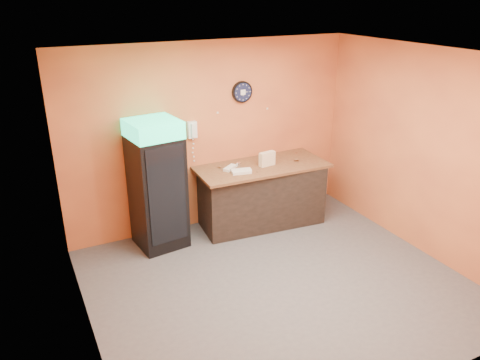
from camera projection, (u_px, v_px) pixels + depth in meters
floor at (278, 284)px, 5.90m from camera, size 4.50×4.50×0.00m
back_wall at (212, 136)px, 7.03m from camera, size 4.50×0.02×2.80m
left_wall at (79, 222)px, 4.44m from camera, size 0.02×4.00×2.80m
right_wall at (424, 153)px, 6.31m from camera, size 0.02×4.00×2.80m
ceiling at (286, 57)px, 4.84m from camera, size 4.50×4.00×0.02m
beverage_cooler at (158, 187)px, 6.47m from camera, size 0.72×0.73×1.85m
prep_counter at (260, 195)px, 7.30m from camera, size 1.93×1.00×0.93m
wall_clock at (242, 92)px, 6.97m from camera, size 0.32×0.06×0.32m
wall_phone at (192, 130)px, 6.79m from camera, size 0.13×0.11×0.25m
butcher_paper at (261, 166)px, 7.11m from camera, size 2.05×1.00×0.04m
sub_roll_stack at (267, 159)px, 7.04m from camera, size 0.26×0.12×0.22m
wrapped_sandwich_left at (242, 172)px, 6.77m from camera, size 0.30×0.16×0.04m
wrapped_sandwich_mid at (241, 171)px, 6.82m from camera, size 0.31×0.18×0.04m
wrapped_sandwich_right at (230, 168)px, 6.94m from camera, size 0.27×0.24×0.04m
kitchen_tool at (239, 165)px, 7.02m from camera, size 0.07×0.07×0.07m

